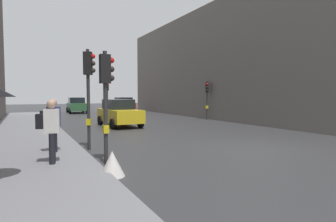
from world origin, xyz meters
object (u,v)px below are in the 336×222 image
at_px(traffic_light_near_left, 106,87).
at_px(car_green_estate, 77,105).
at_px(car_yellow_taxi, 119,113).
at_px(pedestrian_with_black_backpack, 50,127).
at_px(traffic_light_mid_street, 207,93).
at_px(pedestrian_with_grey_backpack, 52,122).
at_px(warning_sign_triangle, 112,164).
at_px(traffic_light_far_median, 107,92).
at_px(car_red_sedan, 123,105).
at_px(traffic_light_near_right, 89,81).

height_order(traffic_light_near_left, car_green_estate, traffic_light_near_left).
height_order(traffic_light_near_left, car_yellow_taxi, traffic_light_near_left).
xyz_separation_m(car_yellow_taxi, pedestrian_with_black_backpack, (-4.90, -9.43, 0.29)).
xyz_separation_m(traffic_light_mid_street, car_green_estate, (-8.20, 13.92, -1.33)).
distance_m(pedestrian_with_grey_backpack, warning_sign_triangle, 3.47).
relative_size(traffic_light_far_median, pedestrian_with_black_backpack, 1.96).
height_order(traffic_light_near_left, car_red_sedan, traffic_light_near_left).
bearing_deg(warning_sign_triangle, car_yellow_taxi, 71.84).
bearing_deg(traffic_light_far_median, warning_sign_triangle, -104.74).
bearing_deg(warning_sign_triangle, car_green_estate, 82.71).
bearing_deg(car_red_sedan, traffic_light_mid_street, -76.64).
bearing_deg(pedestrian_with_grey_backpack, traffic_light_mid_street, 35.90).
relative_size(traffic_light_far_median, traffic_light_mid_street, 1.08).
relative_size(traffic_light_far_median, traffic_light_near_right, 0.93).
xyz_separation_m(traffic_light_mid_street, car_red_sedan, (-3.06, 12.88, -1.33)).
height_order(car_red_sedan, pedestrian_with_black_backpack, pedestrian_with_black_backpack).
distance_m(car_yellow_taxi, car_green_estate, 15.36).
xyz_separation_m(traffic_light_mid_street, traffic_light_near_right, (-11.35, -8.58, 0.37)).
height_order(car_green_estate, pedestrian_with_black_backpack, pedestrian_with_black_backpack).
xyz_separation_m(traffic_light_near_left, car_green_estate, (3.15, 24.95, -1.43)).
xyz_separation_m(traffic_light_far_median, traffic_light_near_right, (-5.79, -19.05, 0.19)).
height_order(traffic_light_near_left, pedestrian_with_grey_backpack, traffic_light_near_left).
xyz_separation_m(car_yellow_taxi, pedestrian_with_grey_backpack, (-4.71, -7.74, 0.29)).
bearing_deg(car_yellow_taxi, pedestrian_with_black_backpack, -117.46).
height_order(traffic_light_mid_street, pedestrian_with_grey_backpack, traffic_light_mid_street).
relative_size(traffic_light_near_left, car_red_sedan, 0.79).
height_order(traffic_light_near_right, warning_sign_triangle, traffic_light_near_right).
distance_m(traffic_light_near_left, traffic_light_near_right, 2.47).
xyz_separation_m(traffic_light_near_left, pedestrian_with_black_backpack, (-1.54, 0.16, -1.14)).
xyz_separation_m(traffic_light_far_median, car_yellow_taxi, (-2.43, -11.91, -1.52)).
bearing_deg(car_green_estate, traffic_light_near_left, -97.19).
xyz_separation_m(traffic_light_mid_street, car_yellow_taxi, (-7.98, -1.44, -1.33)).
xyz_separation_m(traffic_light_near_left, car_red_sedan, (8.29, 23.91, -1.43)).
xyz_separation_m(pedestrian_with_black_backpack, warning_sign_triangle, (1.32, -1.47, -0.84)).
bearing_deg(traffic_light_far_median, pedestrian_with_grey_backpack, -109.95).
distance_m(traffic_light_mid_street, traffic_light_near_right, 14.23).
relative_size(traffic_light_near_left, pedestrian_with_black_backpack, 1.89).
distance_m(traffic_light_far_median, car_red_sedan, 3.79).
bearing_deg(traffic_light_mid_street, traffic_light_near_left, -135.80).
bearing_deg(traffic_light_mid_street, traffic_light_far_median, 117.95).
bearing_deg(warning_sign_triangle, traffic_light_mid_street, 46.90).
bearing_deg(pedestrian_with_black_backpack, car_green_estate, 79.30).
relative_size(car_green_estate, warning_sign_triangle, 6.55).
relative_size(traffic_light_near_right, car_yellow_taxi, 0.88).
height_order(traffic_light_far_median, traffic_light_near_left, traffic_light_far_median).
bearing_deg(traffic_light_mid_street, warning_sign_triangle, -133.10).
bearing_deg(traffic_light_near_right, warning_sign_triangle, -93.19).
relative_size(car_yellow_taxi, pedestrian_with_grey_backpack, 2.41).
relative_size(pedestrian_with_black_backpack, pedestrian_with_grey_backpack, 1.00).
xyz_separation_m(car_green_estate, car_red_sedan, (5.14, -1.04, 0.00)).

